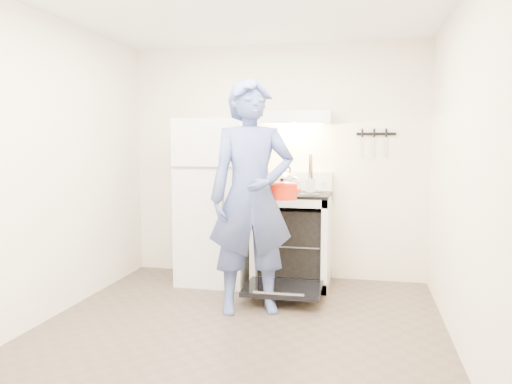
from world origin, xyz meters
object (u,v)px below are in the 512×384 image
Objects in this scene: refrigerator at (216,201)px; tea_kettle at (285,178)px; person at (251,197)px; dutch_oven at (282,192)px; stove_body at (292,240)px.

tea_kettle is (0.70, 0.20, 0.24)m from refrigerator.
dutch_oven is at bearing 21.30° from person.
person is at bearing -138.86° from dutch_oven.
person is 5.89× the size of dutch_oven.
dutch_oven is at bearing -39.52° from refrigerator.
tea_kettle is 0.14× the size of person.
refrigerator is at bearing -178.23° from stove_body.
tea_kettle is 0.88m from dutch_oven.
person reaches higher than refrigerator.
refrigerator is 1.06m from person.
dutch_oven is at bearing -89.88° from stove_body.
tea_kettle is at bearing 97.15° from dutch_oven.
person is (0.58, -0.87, 0.15)m from refrigerator.
refrigerator is 1.07m from dutch_oven.
stove_body is 0.66m from tea_kettle.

